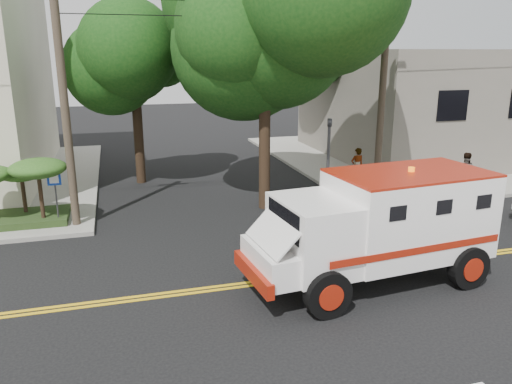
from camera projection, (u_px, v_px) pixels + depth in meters
name	position (u px, v px, depth m)	size (l,w,h in m)	color
ground	(281.00, 280.00, 13.62)	(100.00, 100.00, 0.00)	black
sidewalk_ne	(423.00, 156.00, 29.67)	(17.00, 17.00, 0.15)	gray
building_right	(445.00, 102.00, 29.70)	(14.00, 12.00, 6.00)	#6A665B
utility_pole_left	(64.00, 100.00, 16.48)	(0.28, 0.28, 9.00)	#382D23
utility_pole_right	(382.00, 92.00, 19.81)	(0.28, 0.28, 9.00)	#382D23
tree_main	(279.00, 18.00, 17.94)	(6.08, 5.70, 9.85)	black
tree_left	(141.00, 59.00, 22.28)	(4.48, 4.20, 7.70)	black
tree_right	(339.00, 51.00, 28.92)	(4.80, 4.50, 8.20)	black
traffic_signal	(328.00, 154.00, 19.21)	(0.15, 0.18, 3.60)	#3F3F42
accessibility_sign	(55.00, 191.00, 17.33)	(0.45, 0.10, 2.02)	#3F3F42
palm_planter	(18.00, 182.00, 17.34)	(3.52, 2.63, 2.36)	#1E3314
armored_truck	(381.00, 222.00, 13.10)	(6.78, 3.17, 3.00)	white
pedestrian_a	(357.00, 166.00, 22.68)	(0.62, 0.41, 1.71)	gray
pedestrian_b	(465.00, 172.00, 21.55)	(0.84, 0.66, 1.73)	gray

